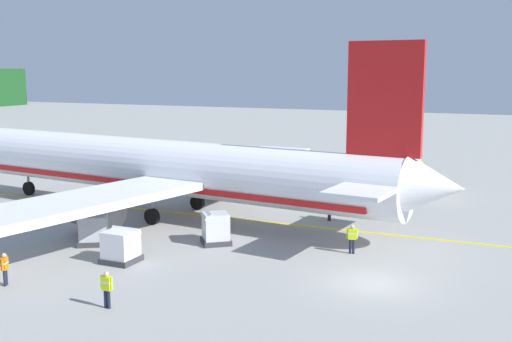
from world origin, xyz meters
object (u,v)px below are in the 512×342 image
Objects in this scene: cargo_container_far at (121,246)px; crew_supervisor at (107,287)px; cargo_container_mid at (93,230)px; crew_loader_left at (330,207)px; crew_marshaller at (352,237)px; service_truck_fuel at (406,175)px; service_truck_baggage at (334,193)px; airliner_foreground at (164,168)px; crew_loader_right at (5,267)px; cargo_container_near at (215,228)px.

crew_supervisor is at bearing -149.91° from cargo_container_far.
cargo_container_mid reaches higher than crew_loader_left.
service_truck_fuel is at bearing 1.27° from crew_marshaller.
service_truck_fuel is 3.48× the size of crew_loader_left.
service_truck_fuel is 31.73m from crew_supervisor.
service_truck_fuel is 8.57m from service_truck_baggage.
crew_loader_left is 19.72m from crew_supervisor.
airliner_foreground is 15.94m from crew_loader_right.
crew_supervisor is (-0.46, -6.29, 0.04)m from crew_loader_right.
service_truck_baggage is at bearing 152.91° from service_truck_fuel.
service_truck_fuel reaches higher than crew_supervisor.
cargo_container_near is (-5.17, -6.63, -2.44)m from airliner_foreground.
airliner_foreground is at bearing 52.06° from cargo_container_near.
service_truck_baggage is 11.79m from crew_marshaller.
service_truck_fuel reaches higher than crew_loader_right.
airliner_foreground reaches higher than service_truck_fuel.
crew_supervisor is (-19.25, 4.24, -0.00)m from crew_loader_left.
cargo_container_mid is at bearing 5.14° from crew_loader_right.
cargo_container_mid is (-15.16, 10.35, -0.28)m from service_truck_baggage.
cargo_container_far is 1.12× the size of crew_marshaller.
service_truck_baggage is 18.72m from cargo_container_far.
cargo_container_near is at bearing 159.09° from service_truck_fuel.
airliner_foreground is at bearing 2.40° from crew_loader_right.
crew_marshaller is at bearing -104.95° from airliner_foreground.
cargo_container_near is (-12.24, 3.69, -0.22)m from service_truck_baggage.
cargo_container_far reaches higher than crew_supervisor.
service_truck_fuel is 2.40× the size of cargo_container_mid.
service_truck_fuel is 3.48× the size of crew_marshaller.
service_truck_baggage is at bearing -8.24° from crew_supervisor.
crew_marshaller is (6.49, -11.04, 0.11)m from cargo_container_far.
service_truck_fuel is at bearing -20.91° from cargo_container_near.
crew_loader_right is at bearing 151.24° from cargo_container_far.
crew_loader_left is (11.15, -11.22, 0.11)m from cargo_container_mid.
crew_marshaller is 1.00× the size of crew_loader_left.
crew_loader_right is at bearing 155.98° from service_truck_fuel.
cargo_container_mid is 1.50× the size of crew_loader_right.
cargo_container_near is at bearing 98.97° from crew_marshaller.
service_truck_fuel is 21.27m from cargo_container_near.
service_truck_baggage reaches higher than crew_loader_left.
cargo_container_far is 6.71m from crew_supervisor.
cargo_container_near is 1.23× the size of cargo_container_far.
cargo_container_near reaches higher than crew_supervisor.
cargo_container_far is (-2.31, -3.62, 0.00)m from cargo_container_mid.
crew_marshaller is at bearing -74.09° from cargo_container_mid.
airliner_foreground is 24.87× the size of crew_loader_left.
airliner_foreground is 5.88× the size of service_truck_baggage.
cargo_container_mid is 15.82m from crew_loader_left.
cargo_container_mid is (-2.92, 6.66, -0.06)m from cargo_container_near.
service_truck_fuel is 3.61× the size of crew_loader_right.
crew_loader_left is (6.97, 3.44, -0.00)m from crew_marshaller.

